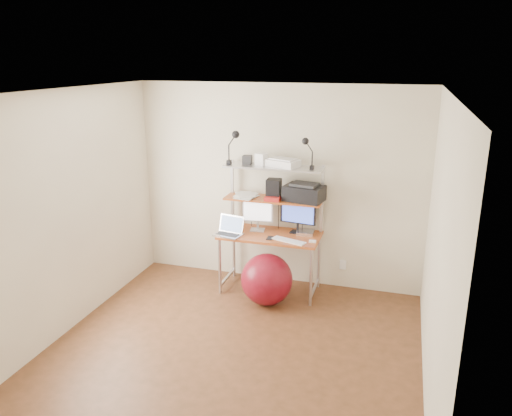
{
  "coord_description": "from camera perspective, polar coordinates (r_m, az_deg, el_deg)",
  "views": [
    {
      "loc": [
        1.46,
        -4.03,
        2.79
      ],
      "look_at": [
        -0.09,
        1.15,
        1.15
      ],
      "focal_mm": 35.0,
      "sensor_mm": 36.0,
      "label": 1
    }
  ],
  "objects": [
    {
      "name": "phone",
      "position": [
        5.88,
        1.6,
        -3.45
      ],
      "size": [
        0.07,
        0.13,
        0.01
      ],
      "primitive_type": "cube",
      "rotation": [
        0.0,
        0.0,
        0.03
      ],
      "color": "black",
      "rests_on": "desktop"
    },
    {
      "name": "nas_cube",
      "position": [
        5.97,
        2.05,
        2.18
      ],
      "size": [
        0.17,
        0.17,
        0.24
      ],
      "primitive_type": "cube",
      "rotation": [
        0.0,
        0.0,
        0.03
      ],
      "color": "black",
      "rests_on": "mid_shelf"
    },
    {
      "name": "room",
      "position": [
        4.56,
        -3.05,
        -2.87
      ],
      "size": [
        3.6,
        3.6,
        3.6
      ],
      "color": "brown",
      "rests_on": "ground"
    },
    {
      "name": "exercise_ball",
      "position": [
        5.87,
        1.23,
        -8.15
      ],
      "size": [
        0.61,
        0.61,
        0.61
      ],
      "primitive_type": "sphere",
      "color": "maroon",
      "rests_on": "floor"
    },
    {
      "name": "box_grey",
      "position": [
        6.02,
        -1.0,
        5.53
      ],
      "size": [
        0.11,
        0.11,
        0.1
      ],
      "primitive_type": "cube",
      "rotation": [
        0.0,
        0.0,
        0.06
      ],
      "color": "#2D2D2F",
      "rests_on": "top_shelf"
    },
    {
      "name": "wall_outlet",
      "position": [
        6.36,
        9.9,
        -6.42
      ],
      "size": [
        0.08,
        0.01,
        0.12
      ],
      "primitive_type": "cube",
      "color": "white",
      "rests_on": "room"
    },
    {
      "name": "monitor_silver",
      "position": [
        6.09,
        0.21,
        -0.54
      ],
      "size": [
        0.38,
        0.16,
        0.42
      ],
      "rotation": [
        0.0,
        0.0,
        0.15
      ],
      "color": "#BCBCC1",
      "rests_on": "desktop"
    },
    {
      "name": "scanner",
      "position": [
        5.89,
        3.09,
        5.2
      ],
      "size": [
        0.42,
        0.34,
        0.1
      ],
      "rotation": [
        0.0,
        0.0,
        -0.33
      ],
      "color": "white",
      "rests_on": "top_shelf"
    },
    {
      "name": "box_white",
      "position": [
        5.95,
        0.59,
        5.58
      ],
      "size": [
        0.15,
        0.14,
        0.14
      ],
      "primitive_type": "cube",
      "rotation": [
        0.0,
        0.0,
        -0.34
      ],
      "color": "white",
      "rests_on": "top_shelf"
    },
    {
      "name": "printer",
      "position": [
        5.92,
        5.53,
        1.77
      ],
      "size": [
        0.5,
        0.39,
        0.21
      ],
      "rotation": [
        0.0,
        0.0,
        -0.19
      ],
      "color": "black",
      "rests_on": "mid_shelf"
    },
    {
      "name": "paper_stack",
      "position": [
        6.11,
        -1.21,
        1.46
      ],
      "size": [
        0.33,
        0.39,
        0.02
      ],
      "color": "white",
      "rests_on": "mid_shelf"
    },
    {
      "name": "computer_desk",
      "position": [
        6.01,
        1.82,
        -0.87
      ],
      "size": [
        1.2,
        0.6,
        1.57
      ],
      "color": "#C05625",
      "rests_on": "ground"
    },
    {
      "name": "mac_mini",
      "position": [
        6.06,
        5.69,
        -2.77
      ],
      "size": [
        0.21,
        0.21,
        0.04
      ],
      "primitive_type": "cube",
      "rotation": [
        0.0,
        0.0,
        0.04
      ],
      "color": "silver",
      "rests_on": "desktop"
    },
    {
      "name": "clip_lamp_right",
      "position": [
        5.72,
        5.83,
        7.02
      ],
      "size": [
        0.15,
        0.08,
        0.36
      ],
      "color": "black",
      "rests_on": "top_shelf"
    },
    {
      "name": "monitor_black",
      "position": [
        6.03,
        4.81,
        -0.79
      ],
      "size": [
        0.44,
        0.15,
        0.45
      ],
      "rotation": [
        0.0,
        0.0,
        -0.14
      ],
      "color": "black",
      "rests_on": "desktop"
    },
    {
      "name": "mouse",
      "position": [
        5.79,
        6.48,
        -3.81
      ],
      "size": [
        0.08,
        0.05,
        0.02
      ],
      "primitive_type": "cube",
      "rotation": [
        0.0,
        0.0,
        0.04
      ],
      "color": "white",
      "rests_on": "desktop"
    },
    {
      "name": "clip_lamp_left",
      "position": [
        5.94,
        -2.5,
        7.77
      ],
      "size": [
        0.16,
        0.09,
        0.41
      ],
      "color": "black",
      "rests_on": "top_shelf"
    },
    {
      "name": "laptop",
      "position": [
        6.01,
        -3.01,
        -2.59
      ],
      "size": [
        0.37,
        0.32,
        0.28
      ],
      "rotation": [
        0.0,
        0.0,
        -0.19
      ],
      "color": "silver",
      "rests_on": "desktop"
    },
    {
      "name": "keyboard",
      "position": [
        5.81,
        3.75,
        -3.75
      ],
      "size": [
        0.43,
        0.24,
        0.01
      ],
      "primitive_type": "cube",
      "rotation": [
        0.0,
        0.0,
        -0.31
      ],
      "color": "white",
      "rests_on": "desktop"
    },
    {
      "name": "red_box",
      "position": [
        5.92,
        1.89,
        1.07
      ],
      "size": [
        0.18,
        0.12,
        0.05
      ],
      "primitive_type": "cube",
      "rotation": [
        0.0,
        0.0,
        0.03
      ],
      "color": "#B11F1C",
      "rests_on": "mid_shelf"
    }
  ]
}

